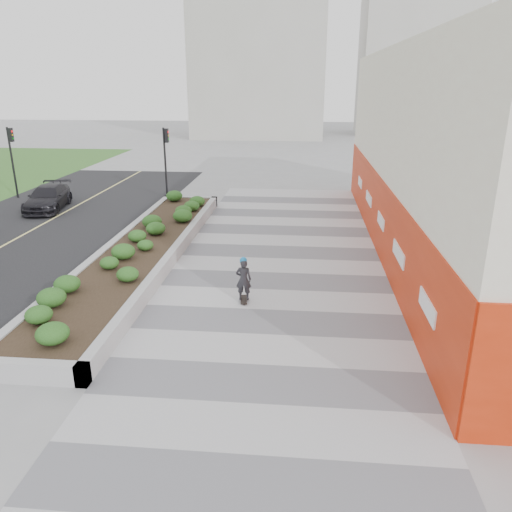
# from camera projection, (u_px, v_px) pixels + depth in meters

# --- Properties ---
(ground) EXTENTS (160.00, 160.00, 0.00)m
(ground) POSITION_uv_depth(u_px,v_px,m) (266.00, 353.00, 13.03)
(ground) COLOR gray
(ground) RESTS_ON ground
(walkway) EXTENTS (8.00, 36.00, 0.01)m
(walkway) POSITION_uv_depth(u_px,v_px,m) (273.00, 305.00, 15.85)
(walkway) COLOR #A8A8AD
(walkway) RESTS_ON ground
(building) EXTENTS (6.04, 24.08, 8.00)m
(building) POSITION_uv_depth(u_px,v_px,m) (461.00, 155.00, 19.53)
(building) COLOR beige
(building) RESTS_ON ground
(planter) EXTENTS (3.00, 18.00, 0.90)m
(planter) POSITION_uv_depth(u_px,v_px,m) (143.00, 248.00, 19.96)
(planter) COLOR #9E9EA0
(planter) RESTS_ON ground
(traffic_signal_near) EXTENTS (0.33, 0.28, 4.20)m
(traffic_signal_near) POSITION_uv_depth(u_px,v_px,m) (166.00, 153.00, 29.20)
(traffic_signal_near) COLOR black
(traffic_signal_near) RESTS_ON ground
(traffic_signal_far) EXTENTS (0.33, 0.28, 4.20)m
(traffic_signal_far) POSITION_uv_depth(u_px,v_px,m) (12.00, 152.00, 29.55)
(traffic_signal_far) COLOR black
(traffic_signal_far) RESTS_ON ground
(distant_bldg_north_l) EXTENTS (16.00, 12.00, 20.00)m
(distant_bldg_north_l) POSITION_uv_depth(u_px,v_px,m) (260.00, 53.00, 61.84)
(distant_bldg_north_l) COLOR #ADAAA3
(distant_bldg_north_l) RESTS_ON ground
(distant_bldg_north_r) EXTENTS (14.00, 10.00, 24.00)m
(distant_bldg_north_r) POSITION_uv_depth(u_px,v_px,m) (418.00, 38.00, 64.11)
(distant_bldg_north_r) COLOR #ADAAA3
(distant_bldg_north_r) RESTS_ON ground
(manhole_cover) EXTENTS (0.44, 0.44, 0.01)m
(manhole_cover) POSITION_uv_depth(u_px,v_px,m) (289.00, 305.00, 15.81)
(manhole_cover) COLOR #595654
(manhole_cover) RESTS_ON ground
(skateboarder) EXTENTS (0.51, 0.74, 1.52)m
(skateboarder) POSITION_uv_depth(u_px,v_px,m) (244.00, 279.00, 15.84)
(skateboarder) COLOR beige
(skateboarder) RESTS_ON ground
(car_dark) EXTENTS (2.60, 4.70, 1.29)m
(car_dark) POSITION_uv_depth(u_px,v_px,m) (48.00, 198.00, 27.49)
(car_dark) COLOR black
(car_dark) RESTS_ON ground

